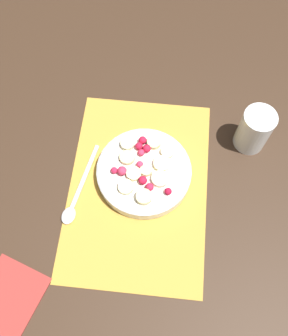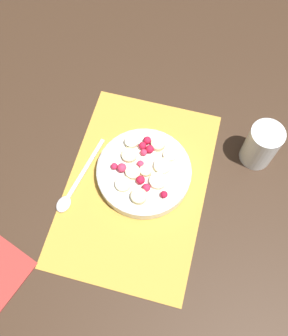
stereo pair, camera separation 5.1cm
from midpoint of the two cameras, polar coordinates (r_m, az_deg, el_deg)
The scene contains 5 objects.
ground_plane at distance 0.83m, azimuth 0.56°, elevation -3.00°, with size 3.00×3.00×0.00m, color #382619.
placemat at distance 0.83m, azimuth 0.56°, elevation -2.93°, with size 0.45×0.30×0.01m.
fruit_bowl at distance 0.82m, azimuth 1.76°, elevation -0.63°, with size 0.21×0.21×0.05m.
spoon at distance 0.83m, azimuth -9.13°, elevation -3.38°, with size 0.20×0.06×0.01m.
drinking_glass at distance 0.86m, azimuth 19.05°, elevation 3.17°, with size 0.07×0.07×0.11m.
Camera 2 is at (0.29, 0.09, 0.78)m, focal length 40.00 mm.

